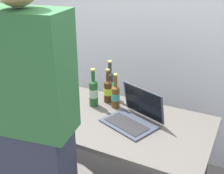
{
  "coord_description": "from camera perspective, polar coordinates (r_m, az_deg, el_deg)",
  "views": [
    {
      "loc": [
        0.79,
        -1.6,
        1.78
      ],
      "look_at": [
        -0.02,
        0.0,
        0.98
      ],
      "focal_mm": 45.84,
      "sensor_mm": 36.0,
      "label": 1
    }
  ],
  "objects": [
    {
      "name": "person_figure",
      "position": [
        1.59,
        -15.1,
        -9.49
      ],
      "size": [
        0.47,
        0.33,
        1.83
      ],
      "color": "#2D3347",
      "rests_on": "ground"
    },
    {
      "name": "beer_bottle_dark",
      "position": [
        2.28,
        -0.83,
        -0.61
      ],
      "size": [
        0.07,
        0.07,
        0.28
      ],
      "color": "#472B14",
      "rests_on": "desk"
    },
    {
      "name": "laptop",
      "position": [
        2.02,
        4.45,
        -5.67
      ],
      "size": [
        0.44,
        0.4,
        0.24
      ],
      "color": "#383D4C",
      "rests_on": "desk"
    },
    {
      "name": "back_wall",
      "position": [
        2.6,
        8.98,
        12.98
      ],
      "size": [
        6.0,
        0.1,
        2.6
      ],
      "primitive_type": "cube",
      "color": "silver",
      "rests_on": "ground"
    },
    {
      "name": "beer_bottle_amber",
      "position": [
        2.19,
        0.71,
        -1.68
      ],
      "size": [
        0.07,
        0.07,
        0.28
      ],
      "color": "brown",
      "rests_on": "desk"
    },
    {
      "name": "beer_bottle_brown",
      "position": [
        2.34,
        -0.43,
        0.64
      ],
      "size": [
        0.07,
        0.07,
        0.32
      ],
      "color": "#333333",
      "rests_on": "desk"
    },
    {
      "name": "desk",
      "position": [
        2.11,
        0.52,
        -8.32
      ],
      "size": [
        1.37,
        0.76,
        0.73
      ],
      "color": "#56514C",
      "rests_on": "ground"
    },
    {
      "name": "beer_bottle_green",
      "position": [
        2.21,
        -3.71,
        -0.96
      ],
      "size": [
        0.07,
        0.07,
        0.31
      ],
      "color": "#1E5123",
      "rests_on": "desk"
    }
  ]
}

